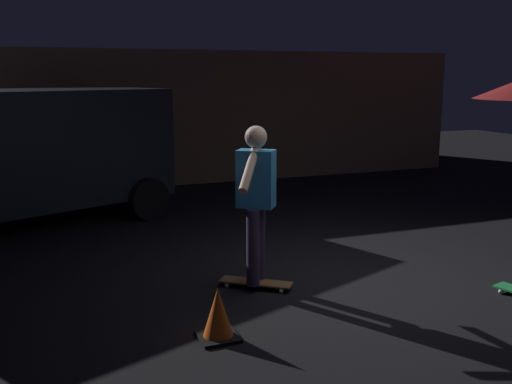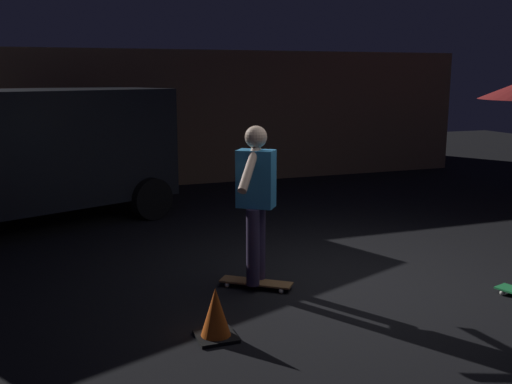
# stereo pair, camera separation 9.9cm
# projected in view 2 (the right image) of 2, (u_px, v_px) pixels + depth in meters

# --- Properties ---
(ground_plane) EXTENTS (28.00, 28.00, 0.00)m
(ground_plane) POSITION_uv_depth(u_px,v_px,m) (356.00, 283.00, 6.44)
(ground_plane) COLOR black
(low_building) EXTENTS (12.06, 4.25, 2.74)m
(low_building) POSITION_uv_depth(u_px,v_px,m) (183.00, 112.00, 14.03)
(low_building) COLOR #AD7F56
(low_building) RESTS_ON ground_plane
(parked_van) EXTENTS (4.98, 3.58, 2.03)m
(parked_van) POSITION_uv_depth(u_px,v_px,m) (11.00, 150.00, 8.64)
(parked_van) COLOR black
(parked_van) RESTS_ON ground_plane
(skateboard_ridden) EXTENTS (0.74, 0.63, 0.07)m
(skateboard_ridden) POSITION_uv_depth(u_px,v_px,m) (256.00, 283.00, 6.29)
(skateboard_ridden) COLOR olive
(skateboard_ridden) RESTS_ON ground_plane
(skater) EXTENTS (0.66, 0.84, 1.67)m
(skater) POSITION_uv_depth(u_px,v_px,m) (256.00, 193.00, 6.10)
(skater) COLOR #382D4C
(skater) RESTS_ON skateboard_ridden
(traffic_cone) EXTENTS (0.34, 0.34, 0.46)m
(traffic_cone) POSITION_uv_depth(u_px,v_px,m) (216.00, 315.00, 5.06)
(traffic_cone) COLOR black
(traffic_cone) RESTS_ON ground_plane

